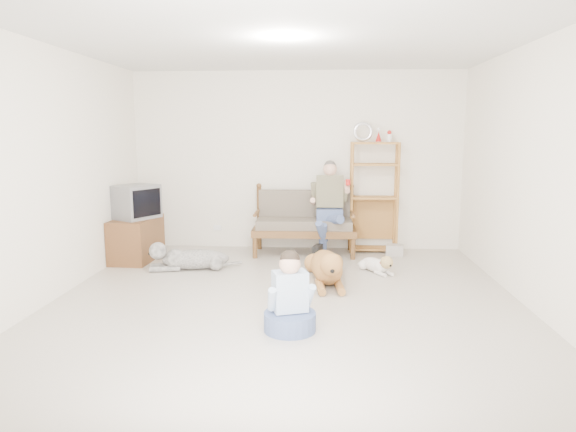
# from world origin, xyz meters

# --- Properties ---
(floor) EXTENTS (5.50, 5.50, 0.00)m
(floor) POSITION_xyz_m (0.00, 0.00, 0.00)
(floor) COLOR silver
(floor) RESTS_ON ground
(ceiling) EXTENTS (5.50, 5.50, 0.00)m
(ceiling) POSITION_xyz_m (0.00, 0.00, 2.70)
(ceiling) COLOR silver
(ceiling) RESTS_ON ground
(wall_back) EXTENTS (5.00, 0.00, 5.00)m
(wall_back) POSITION_xyz_m (0.00, 2.75, 1.35)
(wall_back) COLOR white
(wall_back) RESTS_ON ground
(wall_front) EXTENTS (5.00, 0.00, 5.00)m
(wall_front) POSITION_xyz_m (0.00, -2.75, 1.35)
(wall_front) COLOR white
(wall_front) RESTS_ON ground
(wall_left) EXTENTS (0.00, 5.50, 5.50)m
(wall_left) POSITION_xyz_m (-2.50, 0.00, 1.35)
(wall_left) COLOR white
(wall_left) RESTS_ON ground
(wall_right) EXTENTS (0.00, 5.50, 5.50)m
(wall_right) POSITION_xyz_m (2.50, 0.00, 1.35)
(wall_right) COLOR white
(wall_right) RESTS_ON ground
(loveseat) EXTENTS (1.50, 0.71, 0.95)m
(loveseat) POSITION_xyz_m (0.13, 2.38, 0.49)
(loveseat) COLOR brown
(loveseat) RESTS_ON ground
(man) EXTENTS (0.52, 0.75, 1.21)m
(man) POSITION_xyz_m (0.48, 2.18, 0.63)
(man) COLOR #4C5B8B
(man) RESTS_ON loveseat
(etagere) EXTENTS (0.73, 0.32, 1.94)m
(etagere) POSITION_xyz_m (1.16, 2.55, 0.85)
(etagere) COLOR #B67E39
(etagere) RESTS_ON ground
(book_stack) EXTENTS (0.28, 0.22, 0.16)m
(book_stack) POSITION_xyz_m (1.46, 2.30, 0.08)
(book_stack) COLOR silver
(book_stack) RESTS_ON ground
(tv_stand) EXTENTS (0.54, 0.92, 0.60)m
(tv_stand) POSITION_xyz_m (-2.23, 1.81, 0.30)
(tv_stand) COLOR brown
(tv_stand) RESTS_ON ground
(crt_tv) EXTENTS (0.66, 0.71, 0.47)m
(crt_tv) POSITION_xyz_m (-2.19, 1.80, 0.83)
(crt_tv) COLOR slate
(crt_tv) RESTS_ON tv_stand
(wall_outlet) EXTENTS (0.12, 0.02, 0.08)m
(wall_outlet) POSITION_xyz_m (-1.25, 2.73, 0.30)
(wall_outlet) COLOR white
(wall_outlet) RESTS_ON ground
(golden_retriever) EXTENTS (0.46, 1.50, 0.46)m
(golden_retriever) POSITION_xyz_m (0.45, 0.89, 0.19)
(golden_retriever) COLOR #C48444
(golden_retriever) RESTS_ON ground
(shaggy_dog) EXTENTS (1.25, 0.47, 0.38)m
(shaggy_dog) POSITION_xyz_m (-1.38, 1.34, 0.15)
(shaggy_dog) COLOR silver
(shaggy_dog) RESTS_ON ground
(terrier) EXTENTS (0.43, 0.60, 0.26)m
(terrier) POSITION_xyz_m (1.11, 1.33, 0.11)
(terrier) COLOR white
(terrier) RESTS_ON ground
(child) EXTENTS (0.47, 0.47, 0.75)m
(child) POSITION_xyz_m (0.09, -0.68, 0.27)
(child) COLOR #4C5B8B
(child) RESTS_ON ground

